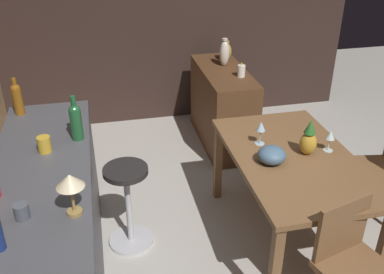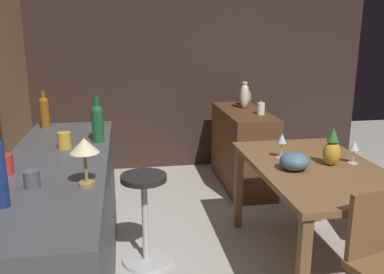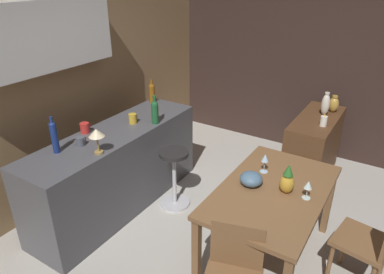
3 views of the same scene
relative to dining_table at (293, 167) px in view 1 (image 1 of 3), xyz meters
The scene contains 20 objects.
ground_plane 0.73m from the dining_table, 121.92° to the left, with size 9.00×9.00×0.00m, color #B7B2A8.
wall_side_right 2.53m from the dining_table, 13.62° to the left, with size 0.10×4.40×2.60m, color #33231E.
dining_table is the anchor object (origin of this frame).
kitchen_counter 1.70m from the dining_table, 93.97° to the left, with size 2.10×0.60×0.90m, color #4C4C51.
sideboard_cabinet 1.60m from the dining_table, ahead, with size 1.10×0.44×0.82m, color #56351E.
chair_near_window 0.82m from the dining_table, behind, with size 0.49×0.49×0.85m.
chair_by_doorway 0.82m from the dining_table, 83.68° to the right, with size 0.46×0.46×0.90m.
bar_stool 1.22m from the dining_table, 79.95° to the left, with size 0.34×0.34×0.67m.
wine_glass_left 0.36m from the dining_table, 38.25° to the left, with size 0.07×0.07×0.18m.
wine_glass_right 0.34m from the dining_table, 85.69° to the right, with size 0.07×0.07×0.16m.
pineapple_centerpiece 0.23m from the dining_table, 82.35° to the right, with size 0.12×0.12×0.27m.
fruit_bowl 0.24m from the dining_table, 102.53° to the left, with size 0.19×0.19×0.12m, color slate.
wine_bottle_green 1.54m from the dining_table, 78.76° to the left, with size 0.08×0.08×0.31m.
wine_bottle_amber 2.08m from the dining_table, 67.37° to the left, with size 0.07×0.07×0.29m.
cup_mustard 1.70m from the dining_table, 84.40° to the left, with size 0.12×0.08×0.11m.
cup_slate 1.83m from the dining_table, 106.30° to the left, with size 0.11×0.08×0.08m.
counter_lamp 1.63m from the dining_table, 109.75° to the left, with size 0.14×0.14×0.24m.
pillar_candle_tall 1.39m from the dining_table, ahead, with size 0.08×0.08×0.14m.
vase_ceramic_ivory 1.74m from the dining_table, ahead, with size 0.10×0.10×0.28m.
vase_brass 1.89m from the dining_table, ahead, with size 0.12×0.12×0.21m.
Camera 1 is at (-2.25, 1.00, 2.33)m, focal length 41.04 mm.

